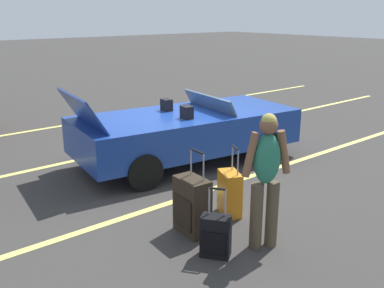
{
  "coord_description": "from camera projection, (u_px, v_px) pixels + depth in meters",
  "views": [
    {
      "loc": [
        -4.89,
        -6.19,
        2.73
      ],
      "look_at": [
        -0.76,
        -1.11,
        0.75
      ],
      "focal_mm": 41.06,
      "sensor_mm": 36.0,
      "label": 1
    }
  ],
  "objects": [
    {
      "name": "ground_plane",
      "position": [
        186.0,
        161.0,
        8.34
      ],
      "size": [
        80.0,
        80.0,
        0.0
      ],
      "primitive_type": "plane",
      "color": "#383533"
    },
    {
      "name": "suitcase_small_carryon",
      "position": [
        216.0,
        236.0,
        5.05
      ],
      "size": [
        0.36,
        0.39,
        0.83
      ],
      "rotation": [
        0.0,
        0.0,
        3.77
      ],
      "color": "black",
      "rests_on": "ground_plane"
    },
    {
      "name": "lot_line_near",
      "position": [
        235.0,
        181.0,
        7.35
      ],
      "size": [
        18.0,
        0.12,
        0.01
      ],
      "primitive_type": "cube",
      "color": "#EAE066",
      "rests_on": "ground_plane"
    },
    {
      "name": "traveler_person",
      "position": [
        266.0,
        174.0,
        5.06
      ],
      "size": [
        0.58,
        0.33,
        1.65
      ],
      "rotation": [
        0.0,
        0.0,
        1.14
      ],
      "color": "#4C3F2D",
      "rests_on": "ground_plane"
    },
    {
      "name": "suitcase_medium_bright",
      "position": [
        230.0,
        193.0,
        6.09
      ],
      "size": [
        0.38,
        0.46,
        0.98
      ],
      "rotation": [
        0.0,
        0.0,
        2.71
      ],
      "color": "orange",
      "rests_on": "ground_plane"
    },
    {
      "name": "lot_line_mid",
      "position": [
        146.0,
        145.0,
        9.36
      ],
      "size": [
        18.0,
        0.12,
        0.01
      ],
      "primitive_type": "cube",
      "color": "#EAE066",
      "rests_on": "ground_plane"
    },
    {
      "name": "suitcase_large_black",
      "position": [
        192.0,
        206.0,
        5.56
      ],
      "size": [
        0.33,
        0.5,
        1.09
      ],
      "rotation": [
        0.0,
        0.0,
        3.08
      ],
      "color": "#2D2319",
      "rests_on": "ground_plane"
    },
    {
      "name": "convertible_car",
      "position": [
        195.0,
        130.0,
        8.27
      ],
      "size": [
        4.39,
        2.29,
        1.5
      ],
      "rotation": [
        0.0,
        0.0,
        -0.13
      ],
      "color": "navy",
      "rests_on": "ground_plane"
    },
    {
      "name": "lot_line_far",
      "position": [
        89.0,
        121.0,
        11.36
      ],
      "size": [
        18.0,
        0.12,
        0.01
      ],
      "primitive_type": "cube",
      "color": "#EAE066",
      "rests_on": "ground_plane"
    }
  ]
}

